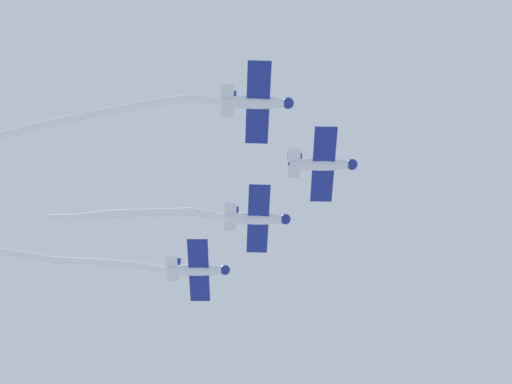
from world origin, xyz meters
name	(u,v)px	position (x,y,z in m)	size (l,w,h in m)	color
airplane_lead	(323,164)	(-4.40, -4.92, 61.89)	(6.08, 7.82, 1.98)	silver
airplane_left_wing	(258,218)	(3.04, -8.08, 61.89)	(6.06, 7.78, 1.98)	silver
smoke_trail_left_wing	(135,215)	(13.08, -4.02, 63.01)	(16.02, 5.72, 2.95)	white
airplane_right_wing	(257,102)	(-2.03, 2.81, 62.19)	(6.06, 7.78, 1.98)	silver
smoke_trail_right_wing	(77,120)	(11.43, 7.74, 61.53)	(22.88, 6.87, 2.26)	white
airplane_slot	(198,270)	(10.48, -11.25, 61.59)	(6.09, 7.83, 1.98)	silver
smoke_trail_slot	(18,253)	(25.25, -3.52, 63.08)	(24.89, 14.00, 3.63)	white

